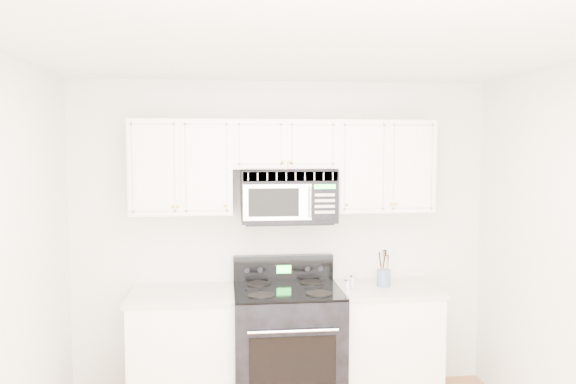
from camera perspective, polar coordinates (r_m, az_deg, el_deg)
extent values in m
cube|color=white|center=(3.03, 2.79, 14.99)|extent=(3.50, 3.50, 0.01)
cube|color=white|center=(4.78, -0.59, -4.49)|extent=(3.50, 0.01, 2.60)
cube|color=white|center=(4.68, -10.36, -15.66)|extent=(0.82, 0.63, 0.88)
cube|color=beige|center=(4.54, -10.44, -10.20)|extent=(0.86, 0.65, 0.04)
cube|color=white|center=(4.84, 9.62, -14.97)|extent=(0.82, 0.63, 0.88)
cube|color=beige|center=(4.70, 9.69, -9.68)|extent=(0.86, 0.65, 0.04)
cube|color=black|center=(4.64, -0.06, -15.49)|extent=(0.84, 0.72, 0.92)
cube|color=black|center=(4.31, 0.49, -17.27)|extent=(0.64, 0.01, 0.44)
cylinder|color=silver|center=(4.19, 0.54, -13.97)|extent=(0.66, 0.02, 0.02)
cube|color=black|center=(4.50, -0.06, -9.92)|extent=(0.84, 0.72, 0.02)
cube|color=black|center=(4.79, -0.48, -7.74)|extent=(0.84, 0.08, 0.22)
cube|color=#26EE3C|center=(4.74, -0.42, -7.86)|extent=(0.12, 0.00, 0.07)
cube|color=white|center=(4.55, -10.74, 2.51)|extent=(0.80, 0.33, 0.75)
cube|color=white|center=(4.71, 9.58, 2.60)|extent=(0.80, 0.33, 0.75)
cube|color=white|center=(4.55, -0.40, 4.86)|extent=(0.84, 0.33, 0.39)
sphere|color=gold|center=(4.38, -11.13, -1.44)|extent=(0.03, 0.03, 0.03)
sphere|color=gold|center=(4.36, -6.42, -1.40)|extent=(0.03, 0.03, 0.03)
sphere|color=gold|center=(4.47, 6.00, -1.26)|extent=(0.03, 0.03, 0.03)
sphere|color=gold|center=(4.56, 10.42, -1.20)|extent=(0.03, 0.03, 0.03)
sphere|color=gold|center=(4.37, -0.53, 3.10)|extent=(0.03, 0.03, 0.03)
sphere|color=gold|center=(4.37, 0.25, 3.10)|extent=(0.03, 0.03, 0.03)
cylinder|color=red|center=(4.37, 0.00, 2.35)|extent=(0.01, 0.00, 0.12)
sphere|color=gold|center=(4.37, 0.00, 1.53)|extent=(0.04, 0.04, 0.04)
cube|color=black|center=(4.55, 0.01, -0.37)|extent=(0.76, 0.38, 0.42)
cube|color=beige|center=(4.35, 0.28, 1.60)|extent=(0.74, 0.01, 0.08)
cube|color=silver|center=(4.35, -1.07, -1.06)|extent=(0.53, 0.01, 0.28)
cube|color=black|center=(4.34, -1.46, -1.07)|extent=(0.39, 0.01, 0.22)
cube|color=black|center=(4.40, 3.75, -1.01)|extent=(0.21, 0.01, 0.28)
cube|color=#26EE3C|center=(4.38, 3.78, 0.55)|extent=(0.17, 0.00, 0.04)
cylinder|color=silver|center=(4.34, 2.28, -1.07)|extent=(0.02, 0.02, 0.24)
cylinder|color=slate|center=(4.68, 9.69, -8.60)|extent=(0.11, 0.11, 0.14)
cylinder|color=#A76D46|center=(4.68, 10.07, -7.74)|extent=(0.01, 0.01, 0.24)
cylinder|color=black|center=(4.69, 9.43, -7.58)|extent=(0.01, 0.01, 0.26)
cylinder|color=#A76D46|center=(4.64, 9.62, -7.61)|extent=(0.01, 0.01, 0.28)
cylinder|color=black|center=(4.68, 10.07, -7.73)|extent=(0.01, 0.01, 0.24)
cylinder|color=#A76D46|center=(4.69, 9.43, -7.58)|extent=(0.01, 0.01, 0.26)
cylinder|color=black|center=(4.64, 9.62, -7.61)|extent=(0.01, 0.01, 0.28)
cylinder|color=silver|center=(4.51, 6.03, -9.46)|extent=(0.04, 0.04, 0.08)
cylinder|color=silver|center=(4.50, 6.04, -8.88)|extent=(0.04, 0.04, 0.02)
cylinder|color=silver|center=(4.66, 6.56, -9.03)|extent=(0.04, 0.04, 0.08)
cylinder|color=silver|center=(4.65, 6.56, -8.47)|extent=(0.04, 0.04, 0.01)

